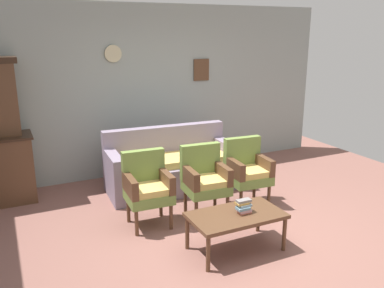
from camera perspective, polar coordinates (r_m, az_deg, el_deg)
ground_plane at (r=4.76m, az=5.81°, el=-13.02°), size 7.68×7.68×0.00m
wall_back_with_decor at (r=6.62m, az=-5.88°, el=7.54°), size 6.40×0.09×2.70m
floral_couch at (r=6.00m, az=-2.96°, el=-3.36°), size 1.93×0.90×0.90m
armchair_by_doorway at (r=4.87m, az=-6.33°, el=-5.85°), size 0.54×0.52×0.90m
armchair_near_cabinet at (r=5.10m, az=1.82°, el=-4.78°), size 0.56×0.53×0.90m
armchair_row_middle at (r=5.46m, az=7.77°, el=-3.49°), size 0.55×0.52×0.90m
coffee_table at (r=4.36m, az=6.25°, el=-10.28°), size 1.00×0.56×0.42m
book_stack_on_table at (r=4.34m, az=7.30°, el=-8.74°), size 0.17×0.12×0.14m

